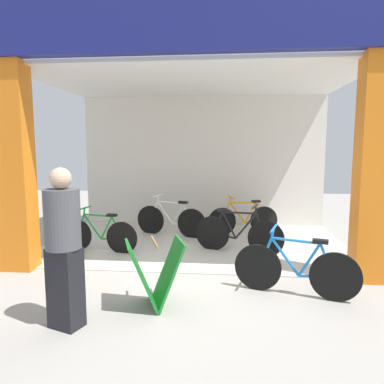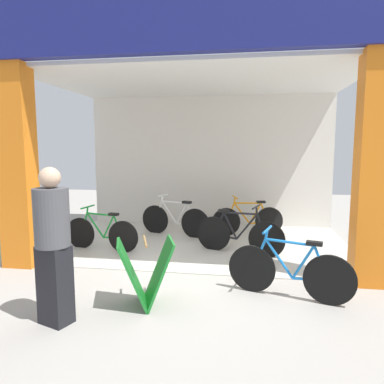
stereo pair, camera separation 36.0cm
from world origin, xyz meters
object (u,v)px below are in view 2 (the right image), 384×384
object	(u,v)px
bicycle_parked_0	(289,271)
bicycle_inside_2	(239,234)
pedestrian_1	(53,243)
bicycle_inside_0	(175,220)
bicycle_inside_1	(248,220)
bicycle_inside_3	(102,233)
sandwich_board_sign	(146,273)

from	to	relation	value
bicycle_parked_0	bicycle_inside_2	bearing A→B (deg)	110.83
bicycle_parked_0	pedestrian_1	size ratio (longest dim) A/B	0.90
bicycle_inside_0	pedestrian_1	size ratio (longest dim) A/B	0.91
bicycle_inside_1	bicycle_parked_0	bearing A→B (deg)	-80.79
bicycle_inside_0	bicycle_parked_0	xyz separation A→B (m)	(2.08, -2.89, -0.00)
bicycle_inside_0	bicycle_inside_3	world-z (taller)	bicycle_inside_0
bicycle_inside_2	bicycle_inside_3	size ratio (longest dim) A/B	1.06
sandwich_board_sign	bicycle_inside_1	bearing A→B (deg)	71.37
bicycle_inside_0	bicycle_inside_2	bearing A→B (deg)	-38.23
bicycle_inside_2	bicycle_inside_3	xyz separation A→B (m)	(-2.54, -0.17, -0.03)
bicycle_inside_1	bicycle_parked_0	size ratio (longest dim) A/B	0.99
bicycle_inside_1	sandwich_board_sign	distance (m)	3.87
bicycle_inside_1	bicycle_inside_2	size ratio (longest dim) A/B	0.97
bicycle_inside_3	pedestrian_1	xyz separation A→B (m)	(0.61, -2.67, 0.57)
bicycle_inside_3	sandwich_board_sign	distance (m)	2.56
bicycle_inside_1	bicycle_inside_2	world-z (taller)	bicycle_inside_2
bicycle_inside_2	bicycle_inside_0	bearing A→B (deg)	141.77
sandwich_board_sign	pedestrian_1	distance (m)	1.14
pedestrian_1	sandwich_board_sign	bearing A→B (deg)	33.89
bicycle_inside_0	sandwich_board_sign	size ratio (longest dim) A/B	1.90
bicycle_inside_0	sandwich_board_sign	bearing A→B (deg)	-84.38
bicycle_inside_0	pedestrian_1	bearing A→B (deg)	-97.48
bicycle_inside_1	sandwich_board_sign	world-z (taller)	bicycle_inside_1
bicycle_inside_1	bicycle_inside_3	bearing A→B (deg)	-149.93
bicycle_parked_0	sandwich_board_sign	world-z (taller)	bicycle_parked_0
sandwich_board_sign	pedestrian_1	size ratio (longest dim) A/B	0.48
bicycle_inside_0	sandwich_board_sign	world-z (taller)	bicycle_inside_0
sandwich_board_sign	pedestrian_1	world-z (taller)	pedestrian_1
bicycle_inside_1	bicycle_inside_3	xyz separation A→B (m)	(-2.70, -1.56, -0.02)
bicycle_inside_3	bicycle_parked_0	size ratio (longest dim) A/B	0.96
bicycle_inside_1	sandwich_board_sign	size ratio (longest dim) A/B	1.86
bicycle_inside_0	bicycle_parked_0	bearing A→B (deg)	-54.23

